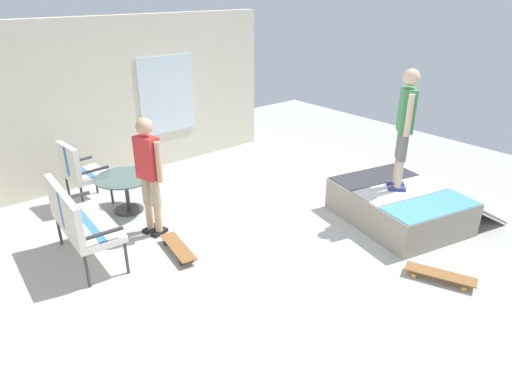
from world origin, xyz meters
TOP-DOWN VIEW (x-y plane):
  - ground_plane at (0.00, 0.00)m, footprint 12.00×12.00m
  - house_facade at (3.80, 0.49)m, footprint 0.23×6.00m
  - skate_ramp at (-0.53, -1.78)m, footprint 2.12×2.35m
  - patio_bench at (1.39, 2.22)m, footprint 1.28×0.63m
  - patio_chair_near_house at (2.99, 1.61)m, footprint 0.65×0.59m
  - patio_table at (2.33, 1.16)m, footprint 0.90×0.90m
  - person_watching at (1.47, 1.18)m, footprint 0.46×0.31m
  - person_skater at (-0.44, -1.76)m, footprint 0.37×0.38m
  - skateboard_by_bench at (0.78, 1.21)m, footprint 0.82×0.32m
  - skateboard_spare at (-1.74, -0.85)m, footprint 0.82×0.49m

SIDE VIEW (x-z plane):
  - ground_plane at x=0.00m, z-range -0.10..0.00m
  - skateboard_by_bench at x=0.78m, z-range 0.03..0.14m
  - skateboard_spare at x=-1.74m, z-range 0.03..0.14m
  - skate_ramp at x=-0.53m, z-range 0.00..0.50m
  - patio_table at x=2.33m, z-range 0.12..0.69m
  - patio_chair_near_house at x=2.99m, z-range 0.10..1.12m
  - patio_bench at x=1.39m, z-range 0.11..1.13m
  - person_watching at x=1.47m, z-range 0.14..1.80m
  - house_facade at x=3.80m, z-range 0.00..2.75m
  - person_skater at x=-0.44m, z-range 0.65..2.35m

